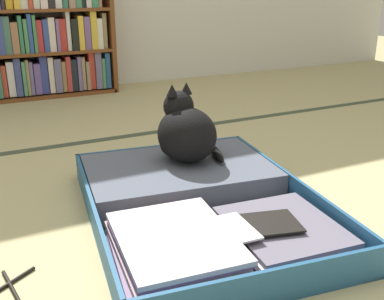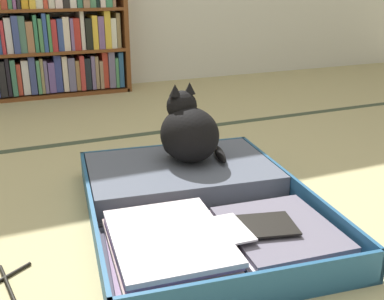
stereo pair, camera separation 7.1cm
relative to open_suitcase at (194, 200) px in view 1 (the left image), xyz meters
The scene contains 4 objects.
ground_plane 0.31m from the open_suitcase, 114.84° to the right, with size 10.00×10.00×0.00m, color tan.
tatami_border 0.89m from the open_suitcase, 98.23° to the left, with size 4.80×0.05×0.00m.
open_suitcase is the anchor object (origin of this frame).
black_cat 0.29m from the open_suitcase, 71.62° to the left, with size 0.28×0.27×0.29m.
Camera 1 is at (-0.50, -0.99, 0.73)m, focal length 43.36 mm.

